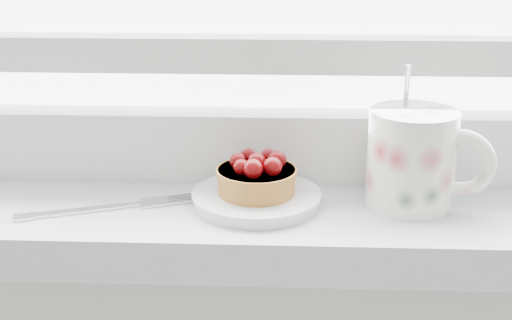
# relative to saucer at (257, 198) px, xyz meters

# --- Properties ---
(saucer) EXTENTS (0.12, 0.12, 0.01)m
(saucer) POSITION_rel_saucer_xyz_m (0.00, 0.00, 0.00)
(saucer) COLOR silver
(saucer) RESTS_ON windowsill
(raspberry_tart) EXTENTS (0.08, 0.08, 0.04)m
(raspberry_tart) POSITION_rel_saucer_xyz_m (0.00, -0.00, 0.02)
(raspberry_tart) COLOR #985E21
(raspberry_tart) RESTS_ON saucer
(floral_mug) EXTENTS (0.13, 0.10, 0.13)m
(floral_mug) POSITION_rel_saucer_xyz_m (0.15, 0.00, 0.04)
(floral_mug) COLOR white
(floral_mug) RESTS_ON windowsill
(fork) EXTENTS (0.17, 0.07, 0.00)m
(fork) POSITION_rel_saucer_xyz_m (-0.14, -0.02, -0.00)
(fork) COLOR silver
(fork) RESTS_ON windowsill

